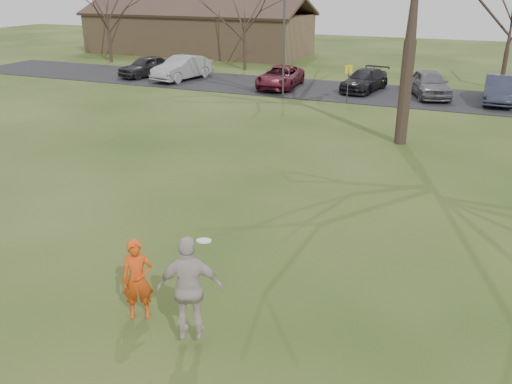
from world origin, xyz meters
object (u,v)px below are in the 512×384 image
at_px(car_2, 280,77).
at_px(building, 198,32).
at_px(player_defender, 138,279).
at_px(car_0, 146,66).
at_px(lamp_post, 284,26).
at_px(car_3, 365,80).
at_px(car_5, 499,89).
at_px(car_4, 429,84).
at_px(catching_play, 190,288).
at_px(car_1, 182,68).

distance_m(car_2, building, 18.72).
xyz_separation_m(player_defender, car_0, (-16.10, 24.65, -0.11)).
bearing_deg(lamp_post, car_3, 36.27).
bearing_deg(building, car_2, -45.74).
xyz_separation_m(car_5, lamp_post, (-11.81, -2.54, 3.19)).
height_order(player_defender, car_0, player_defender).
relative_size(car_4, lamp_post, 0.71).
bearing_deg(car_4, car_2, 164.20).
xyz_separation_m(catching_play, lamp_post, (-6.47, 22.72, 2.72)).
relative_size(player_defender, car_1, 0.36).
distance_m(car_3, catching_play, 25.92).
bearing_deg(lamp_post, car_5, 12.14).
distance_m(car_1, car_2, 7.14).
height_order(car_0, car_3, car_0).
height_order(car_3, car_5, car_5).
relative_size(car_2, building, 0.23).
bearing_deg(car_5, car_2, -178.22).
distance_m(car_0, car_3, 15.31).
bearing_deg(car_5, player_defender, -105.39).
relative_size(player_defender, car_4, 0.38).
height_order(car_3, catching_play, catching_play).
bearing_deg(car_2, car_5, -2.14).
relative_size(car_0, car_3, 0.94).
height_order(car_4, catching_play, catching_play).
relative_size(catching_play, lamp_post, 0.33).
relative_size(car_5, building, 0.22).
distance_m(player_defender, building, 42.32).
height_order(car_1, car_5, car_1).
bearing_deg(car_4, car_5, -22.92).
distance_m(car_1, car_5, 19.91).
relative_size(player_defender, building, 0.08).
relative_size(car_1, car_4, 1.08).
bearing_deg(car_5, car_1, -179.20).
height_order(car_0, car_4, car_4).
bearing_deg(building, lamp_post, -47.91).
distance_m(car_1, car_4, 16.17).
xyz_separation_m(building, lamp_post, (14.00, -15.50, 2.04)).
xyz_separation_m(car_2, car_4, (9.02, 0.62, 0.10)).
distance_m(car_0, lamp_post, 11.78).
relative_size(player_defender, car_3, 0.38).
bearing_deg(car_4, building, 130.20).
relative_size(car_0, building, 0.20).
height_order(car_2, car_3, car_2).
bearing_deg(car_1, car_5, 11.71).
relative_size(car_1, car_2, 1.01).
relative_size(car_4, car_5, 1.00).
relative_size(car_0, car_2, 0.88).
xyz_separation_m(player_defender, car_4, (3.04, 25.04, -0.06)).
height_order(building, lamp_post, lamp_post).
relative_size(car_5, catching_play, 2.19).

